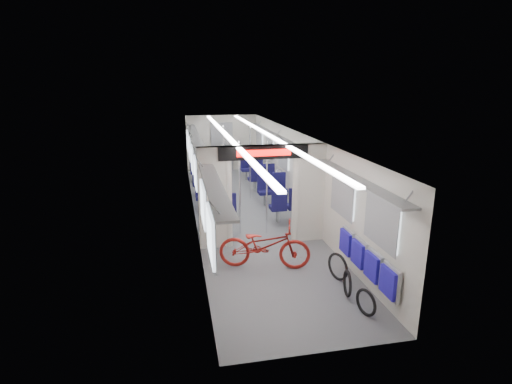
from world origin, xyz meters
The scene contains 14 objects.
carriage centered at (0.00, -0.27, 1.50)m, with size 12.00×12.02×2.31m.
bicycle centered at (-0.23, -3.26, 0.48)m, with size 0.64×1.84×0.97m, color maroon.
flip_bench centered at (1.35, -4.48, 0.58)m, with size 0.12×2.13×0.54m.
bike_hoop_a centered at (1.00, -5.26, 0.20)m, with size 0.46×0.46×0.05m, color black.
bike_hoop_b centered at (0.96, -4.63, 0.22)m, with size 0.48×0.48×0.05m, color black.
bike_hoop_c centered at (1.02, -4.04, 0.24)m, with size 0.54×0.54×0.05m, color black.
seat_bay_near_left centered at (-0.93, -0.12, 0.54)m, with size 0.91×2.08×1.10m.
seat_bay_near_right centered at (0.94, 0.08, 0.53)m, with size 0.88×1.95×1.06m.
seat_bay_far_left centered at (-0.93, 3.19, 0.56)m, with size 0.94×2.21×1.14m.
seat_bay_far_right centered at (0.93, 3.32, 0.52)m, with size 0.88×1.91×1.05m.
stanchion_near_left centered at (-0.41, -1.32, 1.15)m, with size 0.04×0.04×2.30m, color silver.
stanchion_near_right centered at (0.23, -1.43, 1.15)m, with size 0.04×0.04×2.30m, color silver.
stanchion_far_left centered at (-0.38, 2.04, 1.15)m, with size 0.04×0.04×2.30m, color silver.
stanchion_far_right centered at (0.39, 1.64, 1.15)m, with size 0.04×0.04×2.30m, color silver.
Camera 1 is at (-1.85, -10.48, 3.67)m, focal length 28.00 mm.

